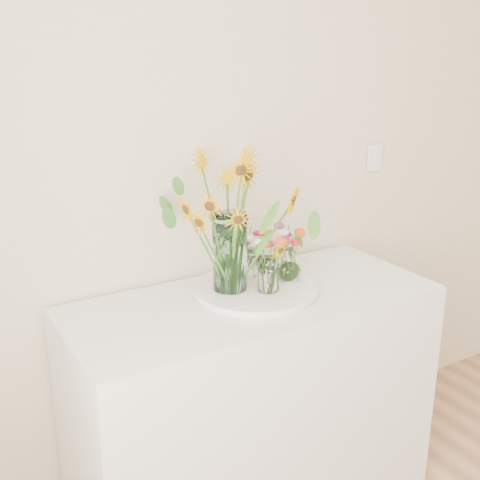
{
  "coord_description": "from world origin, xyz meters",
  "views": [
    {
      "loc": [
        -1.6,
        0.18,
        1.8
      ],
      "look_at": [
        -0.56,
        1.93,
        1.13
      ],
      "focal_mm": 45.0,
      "sensor_mm": 36.0,
      "label": 1
    }
  ],
  "objects_px": {
    "mason_jar": "(230,253)",
    "small_vase_a": "(268,275)",
    "small_vase_b": "(289,264)",
    "small_vase_c": "(252,262)",
    "counter": "(253,402)",
    "tray": "(255,290)"
  },
  "relations": [
    {
      "from": "small_vase_a",
      "to": "small_vase_c",
      "type": "xyz_separation_m",
      "value": [
        0.04,
        0.17,
        -0.01
      ]
    },
    {
      "from": "mason_jar",
      "to": "small_vase_c",
      "type": "height_order",
      "value": "mason_jar"
    },
    {
      "from": "mason_jar",
      "to": "small_vase_b",
      "type": "relative_size",
      "value": 2.2
    },
    {
      "from": "mason_jar",
      "to": "counter",
      "type": "bearing_deg",
      "value": -37.26
    },
    {
      "from": "counter",
      "to": "small_vase_b",
      "type": "bearing_deg",
      "value": 6.11
    },
    {
      "from": "tray",
      "to": "small_vase_c",
      "type": "height_order",
      "value": "small_vase_c"
    },
    {
      "from": "counter",
      "to": "tray",
      "type": "xyz_separation_m",
      "value": [
        0.02,
        0.03,
        0.46
      ]
    },
    {
      "from": "tray",
      "to": "small_vase_c",
      "type": "relative_size",
      "value": 4.11
    },
    {
      "from": "counter",
      "to": "tray",
      "type": "bearing_deg",
      "value": 47.1
    },
    {
      "from": "small_vase_a",
      "to": "small_vase_c",
      "type": "distance_m",
      "value": 0.18
    },
    {
      "from": "counter",
      "to": "small_vase_a",
      "type": "bearing_deg",
      "value": -39.67
    },
    {
      "from": "counter",
      "to": "mason_jar",
      "type": "distance_m",
      "value": 0.63
    },
    {
      "from": "tray",
      "to": "mason_jar",
      "type": "height_order",
      "value": "mason_jar"
    },
    {
      "from": "small_vase_a",
      "to": "small_vase_b",
      "type": "bearing_deg",
      "value": 21.88
    },
    {
      "from": "mason_jar",
      "to": "small_vase_a",
      "type": "distance_m",
      "value": 0.16
    },
    {
      "from": "mason_jar",
      "to": "small_vase_a",
      "type": "bearing_deg",
      "value": -38.17
    },
    {
      "from": "small_vase_a",
      "to": "small_vase_c",
      "type": "height_order",
      "value": "small_vase_a"
    },
    {
      "from": "tray",
      "to": "small_vase_a",
      "type": "xyz_separation_m",
      "value": [
        0.02,
        -0.06,
        0.08
      ]
    },
    {
      "from": "mason_jar",
      "to": "small_vase_a",
      "type": "relative_size",
      "value": 2.23
    },
    {
      "from": "tray",
      "to": "small_vase_c",
      "type": "xyz_separation_m",
      "value": [
        0.06,
        0.11,
        0.07
      ]
    },
    {
      "from": "small_vase_c",
      "to": "counter",
      "type": "bearing_deg",
      "value": -120.35
    },
    {
      "from": "mason_jar",
      "to": "small_vase_c",
      "type": "bearing_deg",
      "value": 29.05
    }
  ]
}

